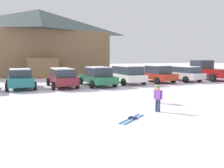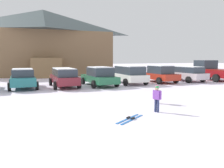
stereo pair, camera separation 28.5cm
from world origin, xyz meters
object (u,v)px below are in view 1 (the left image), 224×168
(parked_silver_wagon, at_px, (182,73))
(skier_child_in_orange_jacket, at_px, (157,93))
(skier_child_in_purple_jacket, at_px, (158,97))
(parked_teal_hatchback, at_px, (20,79))
(parked_maroon_van, at_px, (62,77))
(pair_of_skis, at_px, (132,119))
(parked_green_coupe, at_px, (97,76))
(parked_white_suv, at_px, (127,74))
(ski_lodge, at_px, (40,42))
(pickup_truck, at_px, (207,71))
(parked_red_sedan, at_px, (157,74))

(parked_silver_wagon, relative_size, skier_child_in_orange_jacket, 4.97)
(skier_child_in_purple_jacket, distance_m, skier_child_in_orange_jacket, 1.91)
(parked_teal_hatchback, distance_m, parked_silver_wagon, 15.61)
(parked_maroon_van, relative_size, parked_silver_wagon, 0.94)
(skier_child_in_purple_jacket, bearing_deg, pair_of_skis, -158.26)
(parked_green_coupe, xyz_separation_m, parked_silver_wagon, (9.44, 0.46, 0.02))
(parked_teal_hatchback, height_order, parked_white_suv, parked_white_suv)
(ski_lodge, xyz_separation_m, skier_child_in_purple_jacket, (3.24, -24.30, -3.94))
(skier_child_in_orange_jacket, bearing_deg, parked_white_suv, 74.23)
(skier_child_in_orange_jacket, bearing_deg, skier_child_in_purple_jacket, -121.62)
(parked_maroon_van, bearing_deg, pickup_truck, 0.87)
(parked_white_suv, xyz_separation_m, skier_child_in_orange_jacket, (-2.44, -8.64, -0.35))
(parked_green_coupe, relative_size, skier_child_in_purple_jacket, 4.10)
(parked_silver_wagon, xyz_separation_m, pair_of_skis, (-11.43, -10.92, -0.83))
(ski_lodge, height_order, skier_child_in_orange_jacket, ski_lodge)
(parked_red_sedan, relative_size, skier_child_in_orange_jacket, 4.51)
(parked_green_coupe, distance_m, skier_child_in_purple_jacket, 9.82)
(parked_maroon_van, height_order, parked_red_sedan, parked_red_sedan)
(parked_maroon_van, xyz_separation_m, parked_silver_wagon, (12.43, 0.19, -0.00))
(parked_maroon_van, height_order, parked_white_suv, parked_white_suv)
(skier_child_in_purple_jacket, bearing_deg, ski_lodge, 97.59)
(parked_teal_hatchback, xyz_separation_m, pickup_truck, (19.09, -0.00, 0.19))
(pickup_truck, xyz_separation_m, skier_child_in_purple_jacket, (-13.31, -10.33, -0.34))
(parked_white_suv, xyz_separation_m, pickup_truck, (9.87, 0.06, 0.08))
(pickup_truck, height_order, pair_of_skis, pickup_truck)
(parked_maroon_van, bearing_deg, parked_green_coupe, -5.18)
(parked_silver_wagon, xyz_separation_m, skier_child_in_purple_jacket, (-9.83, -10.28, -0.20))
(ski_lodge, bearing_deg, pickup_truck, -40.17)
(ski_lodge, distance_m, parked_white_suv, 15.98)
(skier_child_in_orange_jacket, distance_m, pair_of_skis, 3.49)
(skier_child_in_orange_jacket, bearing_deg, parked_red_sedan, 56.47)
(parked_green_coupe, height_order, parked_silver_wagon, parked_green_coupe)
(ski_lodge, xyz_separation_m, skier_child_in_orange_jacket, (4.24, -22.68, -4.04))
(pair_of_skis, bearing_deg, parked_green_coupe, 79.23)
(parked_green_coupe, height_order, skier_child_in_purple_jacket, parked_green_coupe)
(parked_teal_hatchback, xyz_separation_m, parked_white_suv, (9.22, -0.07, 0.11))
(parked_green_coupe, height_order, pickup_truck, pickup_truck)
(parked_white_suv, bearing_deg, parked_maroon_van, -178.32)
(parked_white_suv, height_order, parked_red_sedan, same)
(pickup_truck, height_order, skier_child_in_purple_jacket, pickup_truck)
(parked_maroon_van, distance_m, skier_child_in_purple_jacket, 10.42)
(parked_teal_hatchback, xyz_separation_m, parked_red_sedan, (12.51, -0.06, 0.04))
(ski_lodge, bearing_deg, parked_red_sedan, -54.60)
(parked_green_coupe, height_order, pair_of_skis, parked_green_coupe)
(parked_red_sedan, distance_m, skier_child_in_purple_jacket, 12.28)
(parked_maroon_van, height_order, pickup_truck, pickup_truck)
(parked_maroon_van, distance_m, parked_red_sedan, 9.34)
(parked_green_coupe, bearing_deg, parked_red_sedan, 4.13)
(parked_maroon_van, distance_m, pair_of_skis, 10.80)
(parked_white_suv, bearing_deg, parked_red_sedan, 0.17)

